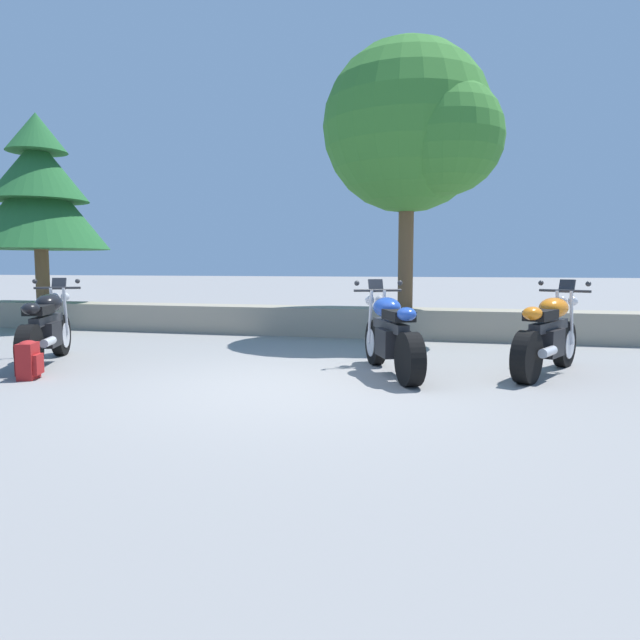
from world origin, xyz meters
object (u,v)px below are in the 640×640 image
object	(u,v)px
motorcycle_black_near_left	(47,329)
leafy_tree_mid_left	(415,129)
rider_backpack	(29,359)
motorcycle_blue_centre	(391,336)
motorcycle_orange_far_right	(548,336)
pine_tree_far_left	(39,192)

from	to	relation	value
motorcycle_black_near_left	leafy_tree_mid_left	xyz separation A→B (m)	(4.76, 3.87, 3.31)
rider_backpack	motorcycle_black_near_left	bearing A→B (deg)	119.27
motorcycle_blue_centre	rider_backpack	size ratio (longest dim) A/B	4.15
motorcycle_blue_centre	rider_backpack	distance (m)	4.42
motorcycle_blue_centre	leafy_tree_mid_left	distance (m)	4.85
motorcycle_blue_centre	motorcycle_orange_far_right	xyz separation A→B (m)	(1.92, 0.45, 0.00)
leafy_tree_mid_left	motorcycle_black_near_left	bearing A→B (deg)	-140.86
rider_backpack	motorcycle_blue_centre	bearing A→B (deg)	18.11
motorcycle_orange_far_right	pine_tree_far_left	size ratio (longest dim) A/B	0.48
motorcycle_orange_far_right	leafy_tree_mid_left	xyz separation A→B (m)	(-1.95, 3.09, 3.31)
motorcycle_black_near_left	pine_tree_far_left	bearing A→B (deg)	129.79
motorcycle_black_near_left	motorcycle_orange_far_right	world-z (taller)	same
motorcycle_blue_centre	pine_tree_far_left	world-z (taller)	pine_tree_far_left
motorcycle_black_near_left	motorcycle_blue_centre	world-z (taller)	same
motorcycle_orange_far_right	leafy_tree_mid_left	bearing A→B (deg)	122.17
motorcycle_orange_far_right	pine_tree_far_left	bearing A→B (deg)	162.43
pine_tree_far_left	leafy_tree_mid_left	distance (m)	8.08
pine_tree_far_left	leafy_tree_mid_left	xyz separation A→B (m)	(8.04, -0.07, 0.87)
motorcycle_orange_far_right	rider_backpack	world-z (taller)	motorcycle_orange_far_right
motorcycle_black_near_left	pine_tree_far_left	distance (m)	5.68
rider_backpack	pine_tree_far_left	distance (m)	6.86
motorcycle_blue_centre	pine_tree_far_left	xyz separation A→B (m)	(-8.06, 3.61, 2.45)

